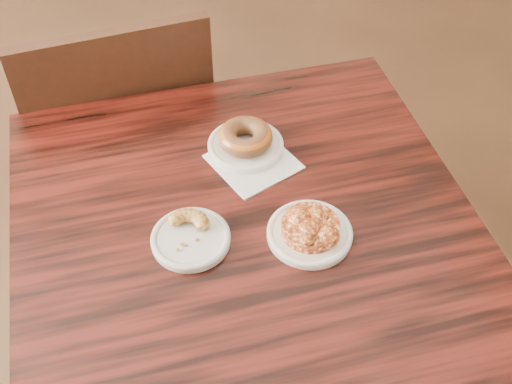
{
  "coord_description": "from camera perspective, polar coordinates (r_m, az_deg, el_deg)",
  "views": [
    {
      "loc": [
        0.01,
        -0.96,
        1.65
      ],
      "look_at": [
        0.13,
        -0.18,
        0.8
      ],
      "focal_mm": 45.0,
      "sensor_mm": 36.0,
      "label": 1
    }
  ],
  "objects": [
    {
      "name": "plate_donut",
      "position": [
        1.31,
        -0.93,
        4.12
      ],
      "size": [
        0.15,
        0.15,
        0.01
      ],
      "primitive_type": "cylinder",
      "color": "white",
      "rests_on": "napkin"
    },
    {
      "name": "glazed_donut",
      "position": [
        1.29,
        -0.94,
        4.94
      ],
      "size": [
        0.11,
        0.11,
        0.04
      ],
      "primitive_type": "torus",
      "color": "#8F4214",
      "rests_on": "plate_donut"
    },
    {
      "name": "cafe_table",
      "position": [
        1.49,
        -0.76,
        -11.96
      ],
      "size": [
        0.93,
        0.93,
        0.75
      ],
      "primitive_type": "cube",
      "rotation": [
        0.0,
        0.0,
        0.11
      ],
      "color": "black",
      "rests_on": "floor"
    },
    {
      "name": "chair_far",
      "position": [
        1.84,
        -11.86,
        5.09
      ],
      "size": [
        0.56,
        0.56,
        0.9
      ],
      "primitive_type": null,
      "rotation": [
        0.0,
        0.0,
        3.33
      ],
      "color": "black",
      "rests_on": "floor"
    },
    {
      "name": "plate_cruller",
      "position": [
        1.15,
        -5.82,
        -4.19
      ],
      "size": [
        0.14,
        0.14,
        0.01
      ],
      "primitive_type": "cylinder",
      "color": "silver",
      "rests_on": "cafe_table"
    },
    {
      "name": "apple_fritter",
      "position": [
        1.14,
        4.86,
        -2.97
      ],
      "size": [
        0.14,
        0.14,
        0.03
      ],
      "primitive_type": null,
      "color": "#4A1507",
      "rests_on": "plate_fritter"
    },
    {
      "name": "napkin",
      "position": [
        1.28,
        -0.23,
        2.71
      ],
      "size": [
        0.2,
        0.2,
        0.0
      ],
      "primitive_type": "cube",
      "rotation": [
        0.0,
        0.0,
        0.48
      ],
      "color": "white",
      "rests_on": "cafe_table"
    },
    {
      "name": "plate_fritter",
      "position": [
        1.16,
        4.79,
        -3.71
      ],
      "size": [
        0.15,
        0.15,
        0.01
      ],
      "primitive_type": "cylinder",
      "color": "white",
      "rests_on": "cafe_table"
    },
    {
      "name": "cruller_fragment",
      "position": [
        1.14,
        -5.89,
        -3.6
      ],
      "size": [
        0.1,
        0.1,
        0.03
      ],
      "primitive_type": null,
      "color": "#5D3412",
      "rests_on": "plate_cruller"
    },
    {
      "name": "floor",
      "position": [
        1.91,
        -4.85,
        -12.99
      ],
      "size": [
        5.0,
        5.0,
        0.0
      ],
      "primitive_type": "plane",
      "color": "black",
      "rests_on": "ground"
    }
  ]
}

